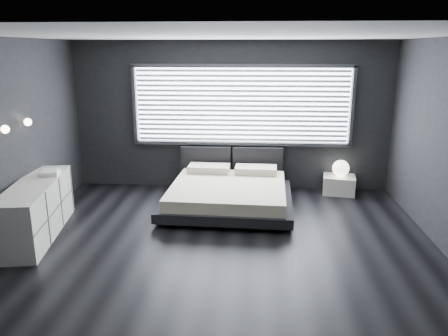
{
  "coord_description": "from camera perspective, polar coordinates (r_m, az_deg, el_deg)",
  "views": [
    {
      "loc": [
        0.46,
        -5.49,
        2.64
      ],
      "look_at": [
        0.0,
        0.85,
        0.9
      ],
      "focal_mm": 35.0,
      "sensor_mm": 36.0,
      "label": 1
    }
  ],
  "objects": [
    {
      "name": "room",
      "position": [
        5.64,
        -0.62,
        2.62
      ],
      "size": [
        6.04,
        6.0,
        2.8
      ],
      "color": "black",
      "rests_on": "ground"
    },
    {
      "name": "window",
      "position": [
        8.25,
        2.33,
        8.14
      ],
      "size": [
        4.14,
        0.09,
        1.52
      ],
      "color": "white",
      "rests_on": "ground"
    },
    {
      "name": "headboard",
      "position": [
        8.4,
        1.03,
        1.05
      ],
      "size": [
        1.96,
        0.16,
        0.52
      ],
      "color": "black",
      "rests_on": "ground"
    },
    {
      "name": "sconce_near",
      "position": [
        6.55,
        -26.7,
        4.54
      ],
      "size": [
        0.18,
        0.11,
        0.11
      ],
      "color": "silver",
      "rests_on": "ground"
    },
    {
      "name": "sconce_far",
      "position": [
        7.06,
        -24.27,
        5.5
      ],
      "size": [
        0.18,
        0.11,
        0.11
      ],
      "color": "silver",
      "rests_on": "ground"
    },
    {
      "name": "bed",
      "position": [
        7.46,
        0.58,
        -3.33
      ],
      "size": [
        2.21,
        2.11,
        0.55
      ],
      "color": "black",
      "rests_on": "ground"
    },
    {
      "name": "nightstand",
      "position": [
        8.49,
        14.75,
        -2.12
      ],
      "size": [
        0.65,
        0.57,
        0.34
      ],
      "primitive_type": "cube",
      "rotation": [
        0.0,
        0.0,
        -0.16
      ],
      "color": "white",
      "rests_on": "ground"
    },
    {
      "name": "orb_lamp",
      "position": [
        8.4,
        15.01,
        -0.03
      ],
      "size": [
        0.31,
        0.31,
        0.31
      ],
      "primitive_type": "sphere",
      "color": "white",
      "rests_on": "nightstand"
    },
    {
      "name": "dresser",
      "position": [
        6.9,
        -23.28,
        -5.0
      ],
      "size": [
        0.86,
        2.03,
        0.79
      ],
      "color": "white",
      "rests_on": "ground"
    },
    {
      "name": "book_stack",
      "position": [
        7.15,
        -21.78,
        -0.54
      ],
      "size": [
        0.34,
        0.4,
        0.07
      ],
      "color": "white",
      "rests_on": "dresser"
    }
  ]
}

